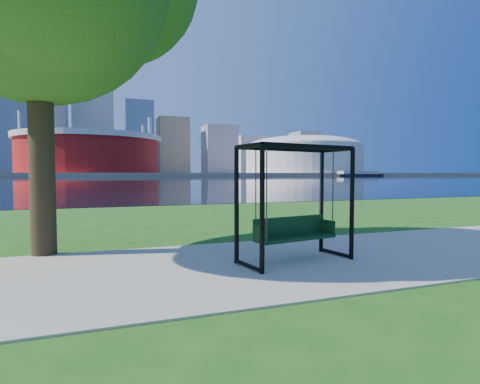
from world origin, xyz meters
TOP-DOWN VIEW (x-y plane):
  - ground at (0.00, 0.00)m, footprint 900.00×900.00m
  - path at (0.00, -0.50)m, footprint 120.00×4.00m
  - river at (0.00, 102.00)m, footprint 900.00×180.00m
  - far_bank at (0.00, 306.00)m, footprint 900.00×228.00m
  - stadium at (-10.00, 235.00)m, footprint 83.00×83.00m
  - arena at (135.00, 235.00)m, footprint 84.00×84.00m
  - skyline at (-4.27, 319.39)m, footprint 392.00×66.00m
  - swing at (0.60, -0.58)m, footprint 2.15×1.22m
  - barge at (142.15, 181.88)m, footprint 31.27×8.54m

SIDE VIEW (x-z plane):
  - ground at x=0.00m, z-range 0.00..0.00m
  - river at x=0.00m, z-range 0.00..0.02m
  - path at x=0.00m, z-range 0.00..0.03m
  - far_bank at x=0.00m, z-range 0.00..2.00m
  - swing at x=0.60m, z-range -0.03..2.04m
  - barge at x=142.15m, z-range -0.15..2.98m
  - stadium at x=-10.00m, z-range -1.77..30.23m
  - arena at x=135.00m, z-range 2.59..29.15m
  - skyline at x=-4.27m, z-range -12.36..84.14m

